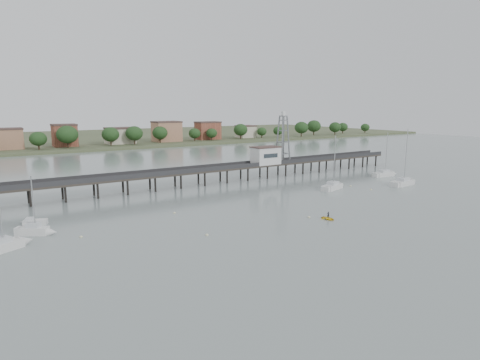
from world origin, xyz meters
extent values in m
plane|color=slate|center=(0.00, 0.00, 0.00)|extent=(500.00, 500.00, 0.00)
cube|color=#2D2823|center=(0.00, 60.00, 3.75)|extent=(150.00, 5.00, 0.50)
cube|color=#333335|center=(0.00, 57.60, 4.55)|extent=(150.00, 0.12, 1.10)
cube|color=#333335|center=(0.00, 62.40, 4.55)|extent=(150.00, 0.12, 1.10)
cylinder|color=black|center=(0.00, 58.10, 1.80)|extent=(0.50, 0.50, 4.40)
cylinder|color=black|center=(0.00, 61.90, 1.80)|extent=(0.50, 0.50, 4.40)
cylinder|color=black|center=(73.00, 58.10, 1.80)|extent=(0.50, 0.50, 4.40)
cylinder|color=black|center=(73.00, 61.90, 1.80)|extent=(0.50, 0.50, 4.40)
cube|color=silver|center=(25.00, 60.00, 6.50)|extent=(8.00, 5.00, 5.00)
cube|color=#4C3833|center=(25.00, 60.00, 9.15)|extent=(8.40, 5.40, 0.30)
cube|color=slate|center=(31.50, 60.00, 18.15)|extent=(1.80, 1.80, 0.30)
cube|color=silver|center=(31.50, 60.00, 18.90)|extent=(0.90, 0.90, 1.20)
cube|color=silver|center=(56.45, 41.74, 0.48)|extent=(6.61, 3.06, 1.65)
cone|color=silver|center=(60.44, 41.38, 0.48)|extent=(2.88, 2.72, 2.49)
cube|color=silver|center=(56.45, 41.74, 1.65)|extent=(3.02, 2.24, 0.75)
cylinder|color=#A5A8AA|center=(56.89, 41.70, 7.31)|extent=(0.18, 0.18, 12.02)
cylinder|color=#A5A8AA|center=(55.38, 41.84, 2.20)|extent=(3.74, 0.45, 0.12)
cube|color=silver|center=(28.88, 36.25, 0.48)|extent=(7.09, 4.35, 1.65)
cone|color=silver|center=(32.86, 37.42, 0.48)|extent=(3.38, 3.25, 2.58)
cube|color=silver|center=(28.88, 36.25, 1.65)|extent=(3.41, 2.81, 0.75)
cylinder|color=#A5A8AA|center=(29.32, 36.38, 7.52)|extent=(0.18, 0.18, 12.44)
cylinder|color=#A5A8AA|center=(27.82, 35.94, 2.20)|extent=(3.75, 1.21, 0.12)
cube|color=silver|center=(-39.92, 36.52, 0.48)|extent=(4.82, 4.03, 1.65)
cone|color=silver|center=(-37.52, 34.93, 0.48)|extent=(2.58, 2.55, 1.79)
cube|color=silver|center=(-39.92, 36.52, 1.65)|extent=(2.49, 2.32, 0.75)
cylinder|color=#A5A8AA|center=(-39.65, 36.34, 5.61)|extent=(0.18, 0.18, 8.62)
cylinder|color=#A5A8AA|center=(-40.55, 36.94, 2.20)|extent=(2.30, 1.58, 0.12)
cube|color=silver|center=(48.98, 29.90, 0.48)|extent=(7.65, 3.61, 1.65)
cone|color=silver|center=(53.57, 30.37, 0.48)|extent=(3.36, 3.17, 2.88)
cube|color=silver|center=(48.98, 29.90, 1.65)|extent=(3.50, 2.62, 0.75)
cylinder|color=#A5A8AA|center=(49.49, 29.95, 8.23)|extent=(0.18, 0.18, 13.87)
cylinder|color=#A5A8AA|center=(47.75, 29.77, 2.20)|extent=(4.30, 0.56, 0.12)
cube|color=silver|center=(-44.90, 30.46, 0.48)|extent=(6.33, 4.75, 1.65)
cone|color=silver|center=(-41.59, 32.14, 0.48)|extent=(3.25, 3.18, 2.31)
cube|color=silver|center=(-44.90, 30.46, 1.65)|extent=(3.19, 2.84, 0.75)
cube|color=silver|center=(-39.04, 42.83, 0.38)|extent=(4.24, 2.99, 1.09)
cube|color=silver|center=(-39.85, 43.16, 1.03)|extent=(1.70, 1.70, 0.65)
imported|color=yellow|center=(7.65, 16.72, 0.00)|extent=(2.03, 0.85, 2.75)
imported|color=black|center=(7.65, 16.72, 0.00)|extent=(0.83, 1.32, 0.30)
ellipsoid|color=beige|center=(-16.07, 20.64, 0.08)|extent=(0.56, 0.56, 0.39)
ellipsoid|color=beige|center=(5.48, 19.55, 0.08)|extent=(0.56, 0.56, 0.39)
ellipsoid|color=beige|center=(35.83, 36.46, 0.08)|extent=(0.56, 0.56, 0.39)
ellipsoid|color=beige|center=(-33.70, 30.84, 0.08)|extent=(0.56, 0.56, 0.39)
ellipsoid|color=beige|center=(36.58, 30.36, 0.08)|extent=(0.56, 0.56, 0.39)
ellipsoid|color=beige|center=(-14.86, 36.48, 0.08)|extent=(0.56, 0.56, 0.39)
cube|color=#475133|center=(0.00, 245.00, 0.50)|extent=(500.00, 170.00, 1.40)
cube|color=brown|center=(-35.00, 183.00, 5.70)|extent=(13.00, 10.50, 9.00)
cube|color=brown|center=(-10.00, 183.00, 5.70)|extent=(13.00, 10.50, 9.00)
cube|color=brown|center=(18.00, 183.00, 5.70)|extent=(13.00, 10.50, 9.00)
cube|color=brown|center=(45.00, 183.00, 5.70)|extent=(13.00, 10.50, 9.00)
cube|color=brown|center=(72.00, 183.00, 5.70)|extent=(13.00, 10.50, 9.00)
cube|color=brown|center=(100.00, 183.00, 5.70)|extent=(13.00, 10.50, 9.00)
ellipsoid|color=#153317|center=(0.00, 171.00, 6.00)|extent=(8.00, 8.00, 6.80)
ellipsoid|color=#153317|center=(120.00, 171.00, 6.00)|extent=(8.00, 8.00, 6.80)
camera|label=1|loc=(-45.87, -35.42, 20.83)|focal=30.00mm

